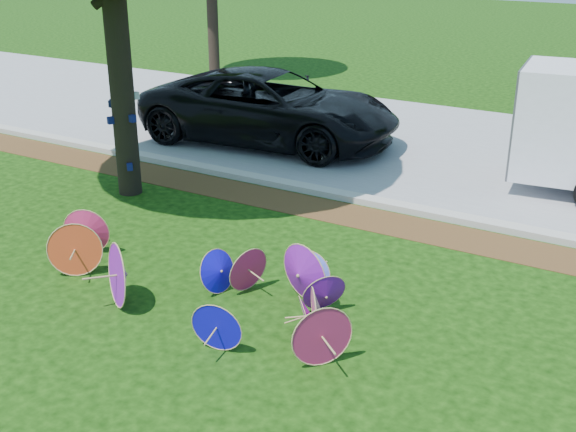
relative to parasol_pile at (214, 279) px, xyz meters
name	(u,v)px	position (x,y,z in m)	size (l,w,h in m)	color
ground	(178,322)	(-0.13, -0.64, -0.38)	(90.00, 90.00, 0.00)	black
mulch_strip	(334,212)	(-0.13, 3.86, -0.37)	(90.00, 1.00, 0.01)	#472D16
curb	(351,197)	(-0.13, 4.56, -0.32)	(90.00, 0.30, 0.12)	#B7B5AD
street	(427,146)	(-0.13, 8.71, -0.37)	(90.00, 8.00, 0.01)	gray
parasol_pile	(214,279)	(0.00, 0.00, 0.00)	(5.25, 2.01, 0.91)	#BB2459
black_van	(270,108)	(-3.47, 7.10, 0.46)	(2.79, 6.05, 1.68)	black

